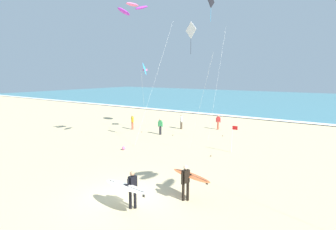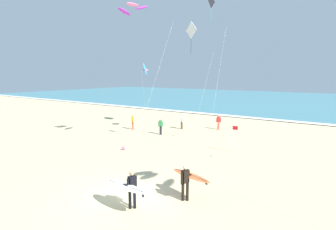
# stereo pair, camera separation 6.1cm
# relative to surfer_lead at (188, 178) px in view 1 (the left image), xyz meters

# --- Properties ---
(ground_plane) EXTENTS (160.00, 160.00, 0.00)m
(ground_plane) POSITION_rel_surfer_lead_xyz_m (-2.59, -1.44, -1.05)
(ground_plane) COLOR #CCB789
(ocean_water) EXTENTS (160.00, 60.00, 0.08)m
(ocean_water) POSITION_rel_surfer_lead_xyz_m (-2.59, 55.04, -1.01)
(ocean_water) COLOR teal
(ocean_water) RESTS_ON ground
(shoreline_foam) EXTENTS (160.00, 1.43, 0.01)m
(shoreline_foam) POSITION_rel_surfer_lead_xyz_m (-2.59, 25.34, -0.96)
(shoreline_foam) COLOR white
(shoreline_foam) RESTS_ON ocean_water
(surfer_lead) EXTENTS (2.34, 1.15, 1.71)m
(surfer_lead) POSITION_rel_surfer_lead_xyz_m (0.00, 0.00, 0.00)
(surfer_lead) COLOR black
(surfer_lead) RESTS_ON ground
(surfer_trailing) EXTENTS (2.58, 1.07, 1.71)m
(surfer_trailing) POSITION_rel_surfer_lead_xyz_m (-1.58, -2.31, 0.01)
(surfer_trailing) COLOR black
(surfer_trailing) RESTS_ON ground
(kite_diamond_ivory_near) EXTENTS (2.87, 1.17, 9.67)m
(kite_diamond_ivory_near) POSITION_rel_surfer_lead_xyz_m (-4.21, 7.59, 7.67)
(kite_diamond_ivory_near) COLOR white
(kite_diamond_ivory_near) RESTS_ON ground
(kite_diamond_charcoal_mid) EXTENTS (0.28, 3.35, 12.19)m
(kite_diamond_charcoal_mid) POSITION_rel_surfer_lead_xyz_m (-4.03, 10.53, 10.01)
(kite_diamond_charcoal_mid) COLOR black
(kite_diamond_charcoal_mid) RESTS_ON ground
(kite_delta_cobalt_far) EXTENTS (2.90, 4.17, 7.16)m
(kite_delta_cobalt_far) POSITION_rel_surfer_lead_xyz_m (-13.56, 13.61, 5.38)
(kite_delta_cobalt_far) COLOR #2D99DB
(kite_delta_cobalt_far) RESTS_ON ground
(kite_arc_rose_high) EXTENTS (2.59, 5.68, 11.14)m
(kite_arc_rose_high) POSITION_rel_surfer_lead_xyz_m (-8.36, 5.81, 9.72)
(kite_arc_rose_high) COLOR purple
(kite_arc_rose_high) RESTS_ON ground
(bystander_white_top) EXTENTS (0.35, 0.40, 1.59)m
(bystander_white_top) POSITION_rel_surfer_lead_xyz_m (-8.92, 13.96, -0.24)
(bystander_white_top) COLOR #4C3D2D
(bystander_white_top) RESTS_ON ground
(bystander_yellow_top) EXTENTS (0.44, 0.32, 1.59)m
(bystander_yellow_top) POSITION_rel_surfer_lead_xyz_m (-13.07, 10.78, -0.24)
(bystander_yellow_top) COLOR #D8593F
(bystander_yellow_top) RESTS_ON ground
(bystander_red_top) EXTENTS (0.49, 0.23, 1.59)m
(bystander_red_top) POSITION_rel_surfer_lead_xyz_m (-5.55, 15.93, -0.24)
(bystander_red_top) COLOR #D8593F
(bystander_red_top) RESTS_ON ground
(bystander_green_top) EXTENTS (0.49, 0.24, 1.59)m
(bystander_green_top) POSITION_rel_surfer_lead_xyz_m (-9.19, 10.47, -0.24)
(bystander_green_top) COLOR black
(bystander_green_top) RESTS_ON ground
(lifeguard_flag) EXTENTS (0.44, 0.05, 2.10)m
(lifeguard_flag) POSITION_rel_surfer_lead_xyz_m (-1.15, 8.55, 0.22)
(lifeguard_flag) COLOR silver
(lifeguard_flag) RESTS_ON ground
(beach_ball) EXTENTS (0.28, 0.28, 0.28)m
(beach_ball) POSITION_rel_surfer_lead_xyz_m (-8.36, 4.47, -0.91)
(beach_ball) COLOR pink
(beach_ball) RESTS_ON ground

